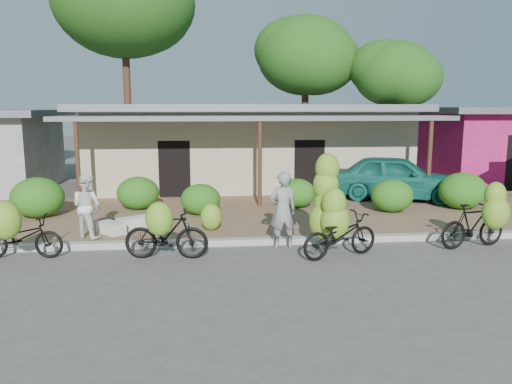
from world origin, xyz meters
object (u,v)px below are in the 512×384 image
bike_far_left (18,234)px  tree_near_right (390,72)px  bike_right (479,221)px  sack_near (134,223)px  tree_center_right (302,54)px  teal_van (396,177)px  sack_far (111,228)px  vendor (283,210)px  bike_left (165,232)px  bystander (87,206)px  bike_center (334,218)px

bike_far_left → tree_near_right: bearing=-40.6°
bike_far_left → bike_right: 10.24m
sack_near → tree_center_right: bearing=62.4°
sack_near → teal_van: teal_van is taller
sack_far → bike_right: bearing=-12.5°
tree_near_right → bike_right: bearing=-101.7°
tree_near_right → vendor: tree_near_right is taller
tree_center_right → tree_near_right: bearing=-26.6°
bike_right → sack_far: bearing=65.1°
tree_near_right → bike_left: tree_near_right is taller
tree_center_right → bike_far_left: tree_center_right is taller
tree_center_right → bystander: tree_center_right is taller
tree_center_right → tree_near_right: tree_center_right is taller
bike_right → vendor: size_ratio=1.01×
tree_center_right → vendor: bearing=-102.3°
bike_right → bike_center: bearing=78.0°
sack_near → sack_far: (-0.50, -0.47, -0.01)m
bike_right → bystander: bearing=67.9°
tree_near_right → sack_near: 16.31m
bike_left → bystander: size_ratio=1.19×
bike_far_left → bike_left: bike_far_left is taller
tree_near_right → sack_far: 16.97m
bike_left → bike_center: bike_center is taller
bike_far_left → bike_right: bike_right is taller
bike_center → sack_far: size_ratio=3.00×
tree_near_right → teal_van: tree_near_right is taller
sack_far → teal_van: teal_van is taller
tree_near_right → bike_center: tree_near_right is taller
tree_center_right → bike_center: bearing=-98.1°
tree_near_right → teal_van: (-2.52, -7.79, -4.06)m
tree_center_right → teal_van: size_ratio=1.76×
bystander → tree_center_right: bearing=-89.0°
vendor → bike_right: bearing=165.5°
sack_near → vendor: (3.65, -1.79, 0.63)m
sack_far → bystander: (-0.48, -0.36, 0.64)m
bike_right → sack_near: bike_right is taller
tree_center_right → tree_near_right: (4.00, -2.00, -1.01)m
bike_right → teal_van: bearing=-15.2°
bike_center → sack_near: bike_center is taller
bike_far_left → bike_right: (10.24, -0.22, 0.10)m
bike_center → tree_center_right: bearing=-28.4°
bike_far_left → bystander: size_ratio=1.18×
bystander → teal_van: bearing=-125.4°
sack_far → vendor: (4.15, -1.33, 0.64)m
bike_center → vendor: (-1.05, 0.60, 0.07)m
tree_near_right → sack_far: (-11.41, -11.66, -4.68)m
bike_center → bike_right: 3.41m
tree_center_right → bike_left: 17.55m
sack_far → teal_van: size_ratio=0.17×
tree_near_right → bystander: (-11.88, -12.01, -4.04)m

